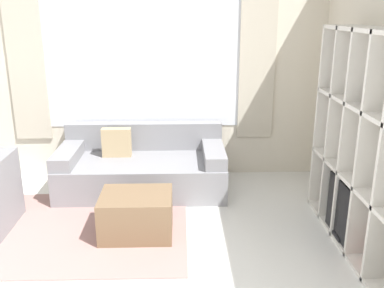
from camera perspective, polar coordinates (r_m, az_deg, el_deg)
The scene contains 5 objects.
wall_back at distance 5.38m, azimuth -6.51°, elevation 9.83°, with size 5.67×0.11×2.70m.
area_rug at distance 4.44m, azimuth -16.05°, elevation -10.85°, with size 2.30×1.67×0.01m, color gray.
shelving_unit at distance 3.95m, azimuth 22.84°, elevation -0.49°, with size 0.37×1.85×1.92m.
couch_main at distance 5.13m, azimuth -6.67°, elevation -3.13°, with size 1.93×0.97×0.73m.
ottoman at distance 4.14m, azimuth -7.40°, elevation -9.31°, with size 0.67×0.55×0.41m.
Camera 1 is at (0.45, -2.09, 2.06)m, focal length 40.00 mm.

